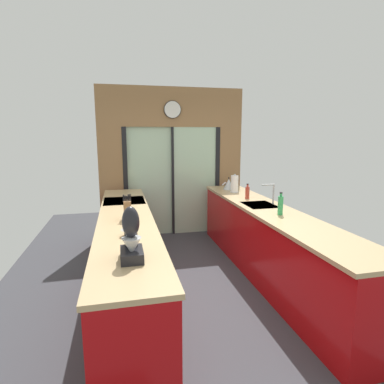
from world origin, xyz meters
name	(u,v)px	position (x,y,z in m)	size (l,w,h in m)	color
ground_plane	(195,273)	(0.00, 0.60, -0.01)	(5.04, 7.60, 0.02)	#38383D
back_wall_unit	(172,153)	(0.00, 2.40, 1.53)	(2.64, 0.12, 2.70)	olive
left_counter_run	(128,260)	(-0.91, 0.13, 0.47)	(0.62, 3.80, 0.92)	#AD0C0F
right_counter_run	(268,242)	(0.91, 0.30, 0.46)	(0.62, 3.80, 0.92)	#AD0C0F
sink_faucet	(272,191)	(1.06, 0.55, 1.11)	(0.19, 0.02, 0.28)	#B7BABC
oven_range	(126,231)	(-0.91, 1.25, 0.46)	(0.60, 0.60, 0.92)	#B7BABC
mixing_bowl	(129,232)	(-0.89, -0.41, 0.96)	(0.16, 0.16, 0.06)	gray
knife_block	(127,210)	(-0.89, 0.18, 1.03)	(0.09, 0.14, 0.29)	brown
stand_mixer	(131,239)	(-0.89, -0.99, 1.08)	(0.17, 0.27, 0.42)	black
kettle	(229,184)	(0.89, 1.81, 1.01)	(0.27, 0.19, 0.21)	#B7BABC
soap_bottle_near	(280,205)	(0.89, -0.01, 1.04)	(0.06, 0.06, 0.27)	#339E56
soap_bottle_far	(247,192)	(0.89, 0.98, 1.01)	(0.06, 0.06, 0.23)	#B23D2D
paper_towel_roll	(235,184)	(0.89, 1.52, 1.06)	(0.14, 0.14, 0.31)	#B7BABC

